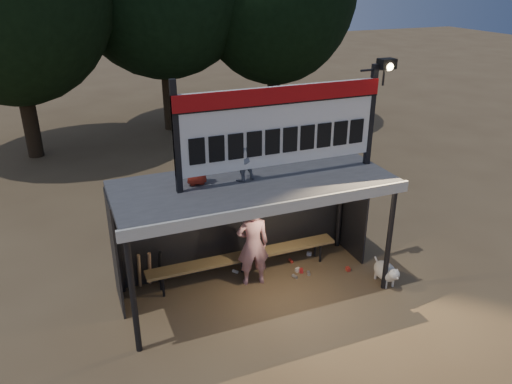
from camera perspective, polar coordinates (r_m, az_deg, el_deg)
ground at (r=10.01m, az=-0.22°, el=-11.04°), size 80.00×80.00×0.00m
player at (r=9.75m, az=-0.37°, el=-6.01°), size 0.70×0.52×1.75m
child_a at (r=8.76m, az=-1.59°, el=4.09°), size 0.50×0.42×0.90m
child_b at (r=8.64m, az=-6.92°, el=3.76°), size 0.46×0.30×0.93m
dugout_shelter at (r=9.29m, az=-0.79°, el=-0.85°), size 5.10×2.08×2.32m
scoreboard_assembly at (r=8.76m, az=3.20°, el=7.89°), size 4.10×0.27×1.99m
bench at (r=10.21m, az=-1.37°, el=-7.40°), size 4.00×0.35×0.48m
dog at (r=10.35m, az=14.66°, el=-8.79°), size 0.36×0.81×0.49m
bats at (r=10.05m, az=-12.06°, el=-8.57°), size 0.47×0.32×0.84m
litter at (r=10.62m, az=4.92°, el=-8.64°), size 2.32×0.97×0.08m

